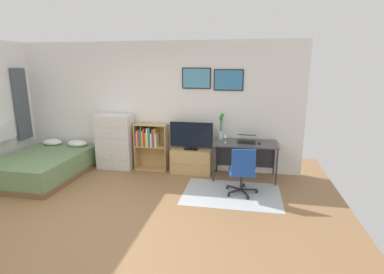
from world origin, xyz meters
TOP-DOWN VIEW (x-y plane):
  - ground_plane at (0.00, 0.00)m, footprint 7.20×7.20m
  - wall_back_with_posters at (0.02, 2.43)m, footprint 6.12×0.09m
  - area_rug at (1.72, 1.22)m, footprint 1.70×1.20m
  - bed at (-2.05, 1.38)m, footprint 1.40×1.97m
  - dresser at (-0.87, 2.15)m, footprint 0.76×0.46m
  - bookshelf at (-0.11, 2.22)m, footprint 0.69×0.30m
  - tv_stand at (0.81, 2.17)m, footprint 0.84×0.41m
  - television at (0.81, 2.15)m, footprint 0.89×0.16m
  - desk at (1.92, 2.13)m, footprint 1.24×0.65m
  - office_chair at (1.89, 1.21)m, footprint 0.57×0.58m
  - laptop at (1.94, 2.09)m, footprint 0.35×0.38m
  - computer_mouse at (2.18, 1.98)m, footprint 0.06×0.10m
  - bamboo_vase at (1.41, 2.25)m, footprint 0.10×0.10m
  - wine_glass at (1.52, 1.95)m, footprint 0.07×0.07m

SIDE VIEW (x-z plane):
  - ground_plane at x=0.00m, z-range 0.00..0.00m
  - area_rug at x=1.72m, z-range 0.00..0.01m
  - bed at x=-2.05m, z-range -0.06..0.54m
  - tv_stand at x=0.81m, z-range 0.00..0.51m
  - office_chair at x=1.89m, z-range 0.03..0.89m
  - dresser at x=-0.87m, z-range 0.00..1.19m
  - bookshelf at x=-0.11m, z-range 0.11..1.11m
  - desk at x=1.92m, z-range 0.24..0.98m
  - computer_mouse at x=2.18m, z-range 0.74..0.77m
  - television at x=0.81m, z-range 0.51..1.09m
  - laptop at x=1.94m, z-range 0.72..0.88m
  - wine_glass at x=1.52m, z-range 0.78..0.96m
  - bamboo_vase at x=1.41m, z-range 0.74..1.27m
  - wall_back_with_posters at x=0.02m, z-range 0.01..2.71m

